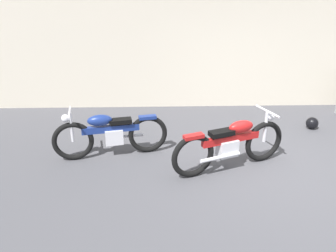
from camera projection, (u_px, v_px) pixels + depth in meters
ground_plane at (274, 171)px, 5.57m from camera, size 40.00×40.00×0.00m
building_wall at (237, 49)px, 8.10m from camera, size 18.00×0.30×2.80m
helmet at (312, 123)px, 7.15m from camera, size 0.25×0.25×0.25m
motorcycle_red at (231, 144)px, 5.51m from camera, size 2.00×0.95×0.95m
motorcycle_blue at (110, 134)px, 5.91m from camera, size 2.01×0.67×0.91m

